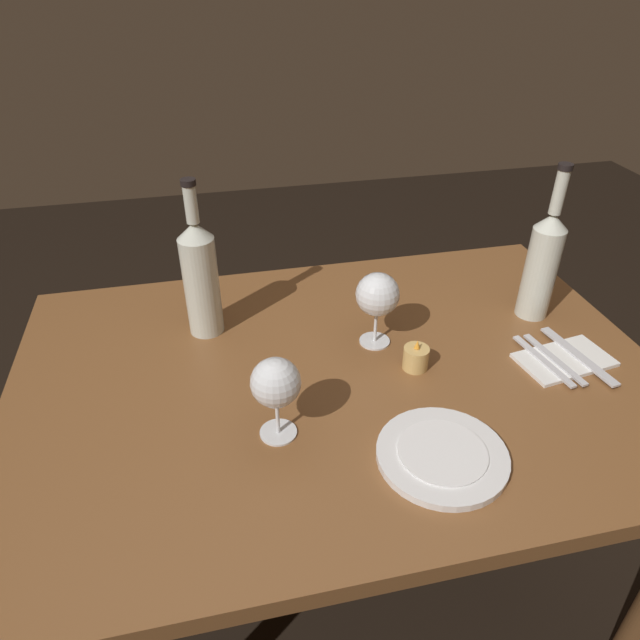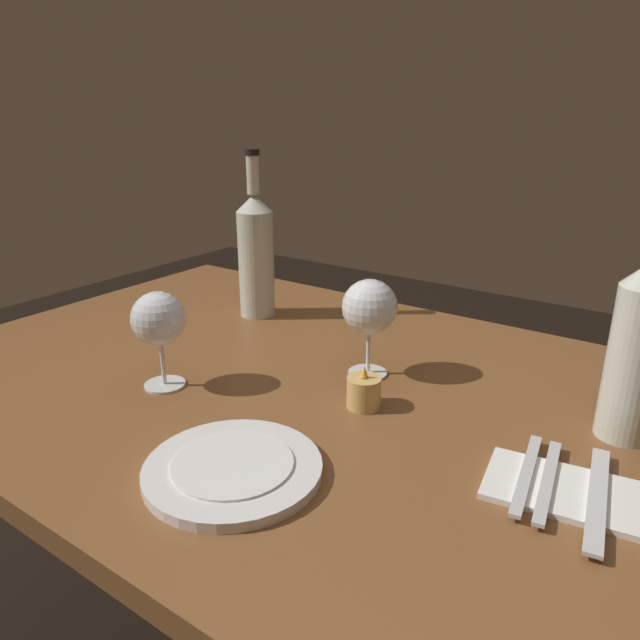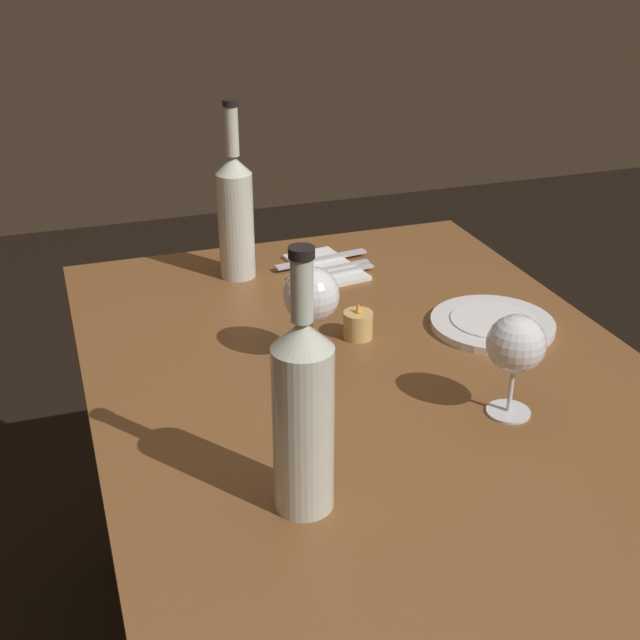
{
  "view_description": "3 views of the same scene",
  "coord_description": "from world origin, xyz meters",
  "px_view_note": "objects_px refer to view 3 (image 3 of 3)",
  "views": [
    {
      "loc": [
        -0.23,
        -0.87,
        1.47
      ],
      "look_at": [
        -0.03,
        0.05,
        0.84
      ],
      "focal_mm": 32.14,
      "sensor_mm": 36.0,
      "label": 1
    },
    {
      "loc": [
        0.56,
        -0.71,
        1.17
      ],
      "look_at": [
        0.04,
        0.03,
        0.84
      ],
      "focal_mm": 33.27,
      "sensor_mm": 36.0,
      "label": 2
    },
    {
      "loc": [
        -1.06,
        0.46,
        1.42
      ],
      "look_at": [
        0.02,
        0.09,
        0.85
      ],
      "focal_mm": 47.25,
      "sensor_mm": 36.0,
      "label": 3
    }
  ],
  "objects_px": {
    "wine_glass_right": "(311,296)",
    "wine_bottle": "(303,412)",
    "fork_outer": "(334,273)",
    "wine_glass_left": "(516,346)",
    "fork_inner": "(330,269)",
    "table_knife": "(321,259)",
    "votive_candle": "(358,325)",
    "dinner_plate": "(492,323)",
    "folded_napkin": "(326,267)",
    "wine_bottle_second": "(236,213)"
  },
  "relations": [
    {
      "from": "wine_bottle",
      "to": "fork_outer",
      "type": "height_order",
      "value": "wine_bottle"
    },
    {
      "from": "wine_bottle_second",
      "to": "table_knife",
      "type": "distance_m",
      "value": 0.22
    },
    {
      "from": "wine_bottle",
      "to": "folded_napkin",
      "type": "xyz_separation_m",
      "value": [
        0.71,
        -0.28,
        -0.13
      ]
    },
    {
      "from": "wine_bottle",
      "to": "dinner_plate",
      "type": "height_order",
      "value": "wine_bottle"
    },
    {
      "from": "wine_glass_left",
      "to": "fork_outer",
      "type": "height_order",
      "value": "wine_glass_left"
    },
    {
      "from": "fork_inner",
      "to": "folded_napkin",
      "type": "bearing_deg",
      "value": 0.0
    },
    {
      "from": "wine_glass_left",
      "to": "wine_glass_right",
      "type": "distance_m",
      "value": 0.34
    },
    {
      "from": "wine_glass_right",
      "to": "wine_bottle",
      "type": "relative_size",
      "value": 0.48
    },
    {
      "from": "wine_glass_right",
      "to": "wine_bottle_second",
      "type": "distance_m",
      "value": 0.39
    },
    {
      "from": "votive_candle",
      "to": "fork_inner",
      "type": "height_order",
      "value": "votive_candle"
    },
    {
      "from": "fork_outer",
      "to": "dinner_plate",
      "type": "bearing_deg",
      "value": -147.22
    },
    {
      "from": "wine_glass_right",
      "to": "fork_outer",
      "type": "distance_m",
      "value": 0.36
    },
    {
      "from": "wine_glass_right",
      "to": "table_knife",
      "type": "xyz_separation_m",
      "value": [
        0.39,
        -0.15,
        -0.11
      ]
    },
    {
      "from": "wine_bottle_second",
      "to": "fork_inner",
      "type": "bearing_deg",
      "value": -105.54
    },
    {
      "from": "wine_bottle",
      "to": "votive_candle",
      "type": "relative_size",
      "value": 5.19
    },
    {
      "from": "wine_glass_left",
      "to": "votive_candle",
      "type": "xyz_separation_m",
      "value": [
        0.3,
        0.12,
        -0.09
      ]
    },
    {
      "from": "fork_inner",
      "to": "table_knife",
      "type": "distance_m",
      "value": 0.05
    },
    {
      "from": "wine_glass_left",
      "to": "table_knife",
      "type": "distance_m",
      "value": 0.65
    },
    {
      "from": "votive_candle",
      "to": "wine_glass_right",
      "type": "bearing_deg",
      "value": 117.56
    },
    {
      "from": "folded_napkin",
      "to": "table_knife",
      "type": "xyz_separation_m",
      "value": [
        0.03,
        0.0,
        0.01
      ]
    },
    {
      "from": "wine_bottle_second",
      "to": "fork_inner",
      "type": "xyz_separation_m",
      "value": [
        -0.05,
        -0.18,
        -0.12
      ]
    },
    {
      "from": "wine_bottle",
      "to": "dinner_plate",
      "type": "bearing_deg",
      "value": -52.4
    },
    {
      "from": "fork_outer",
      "to": "fork_inner",
      "type": "bearing_deg",
      "value": 0.0
    },
    {
      "from": "dinner_plate",
      "to": "fork_inner",
      "type": "bearing_deg",
      "value": 30.74
    },
    {
      "from": "votive_candle",
      "to": "table_knife",
      "type": "height_order",
      "value": "votive_candle"
    },
    {
      "from": "wine_glass_left",
      "to": "folded_napkin",
      "type": "height_order",
      "value": "wine_glass_left"
    },
    {
      "from": "fork_outer",
      "to": "votive_candle",
      "type": "bearing_deg",
      "value": 169.41
    },
    {
      "from": "wine_bottle",
      "to": "votive_candle",
      "type": "bearing_deg",
      "value": -29.5
    },
    {
      "from": "wine_glass_right",
      "to": "wine_bottle",
      "type": "height_order",
      "value": "wine_bottle"
    },
    {
      "from": "wine_glass_left",
      "to": "table_knife",
      "type": "bearing_deg",
      "value": 6.77
    },
    {
      "from": "wine_bottle_second",
      "to": "dinner_plate",
      "type": "relative_size",
      "value": 1.61
    },
    {
      "from": "fork_inner",
      "to": "fork_outer",
      "type": "xyz_separation_m",
      "value": [
        -0.02,
        0.0,
        0.0
      ]
    },
    {
      "from": "fork_inner",
      "to": "votive_candle",
      "type": "bearing_deg",
      "value": 170.32
    },
    {
      "from": "wine_bottle_second",
      "to": "folded_napkin",
      "type": "xyz_separation_m",
      "value": [
        -0.03,
        -0.18,
        -0.13
      ]
    },
    {
      "from": "fork_outer",
      "to": "table_knife",
      "type": "xyz_separation_m",
      "value": [
        0.08,
        0.0,
        0.0
      ]
    },
    {
      "from": "fork_outer",
      "to": "wine_glass_left",
      "type": "bearing_deg",
      "value": -172.27
    },
    {
      "from": "wine_bottle_second",
      "to": "votive_candle",
      "type": "relative_size",
      "value": 5.31
    },
    {
      "from": "wine_bottle",
      "to": "votive_candle",
      "type": "distance_m",
      "value": 0.48
    },
    {
      "from": "folded_napkin",
      "to": "fork_outer",
      "type": "relative_size",
      "value": 1.14
    },
    {
      "from": "fork_inner",
      "to": "dinner_plate",
      "type": "bearing_deg",
      "value": -149.26
    },
    {
      "from": "folded_napkin",
      "to": "votive_candle",
      "type": "bearing_deg",
      "value": 171.09
    },
    {
      "from": "wine_bottle",
      "to": "table_knife",
      "type": "relative_size",
      "value": 1.65
    },
    {
      "from": "votive_candle",
      "to": "dinner_plate",
      "type": "xyz_separation_m",
      "value": [
        -0.04,
        -0.24,
        -0.02
      ]
    },
    {
      "from": "wine_bottle",
      "to": "dinner_plate",
      "type": "relative_size",
      "value": 1.57
    },
    {
      "from": "fork_inner",
      "to": "fork_outer",
      "type": "relative_size",
      "value": 1.0
    },
    {
      "from": "wine_glass_right",
      "to": "fork_inner",
      "type": "height_order",
      "value": "wine_glass_right"
    },
    {
      "from": "wine_glass_right",
      "to": "fork_inner",
      "type": "distance_m",
      "value": 0.38
    },
    {
      "from": "votive_candle",
      "to": "wine_bottle_second",
      "type": "bearing_deg",
      "value": 21.65
    },
    {
      "from": "wine_bottle_second",
      "to": "fork_outer",
      "type": "xyz_separation_m",
      "value": [
        -0.08,
        -0.18,
        -0.12
      ]
    },
    {
      "from": "wine_glass_left",
      "to": "votive_candle",
      "type": "bearing_deg",
      "value": 22.43
    }
  ]
}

